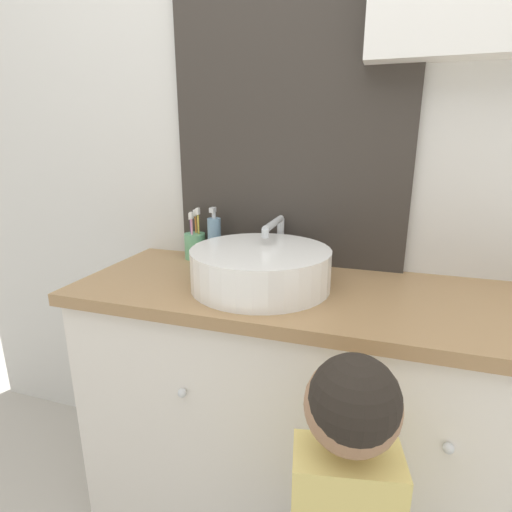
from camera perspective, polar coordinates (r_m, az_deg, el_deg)
name	(u,v)px	position (r m, az deg, el deg)	size (l,w,h in m)	color
wall_back	(346,124)	(1.33, 12.70, 17.88)	(3.20, 0.18, 2.50)	silver
vanity_counter	(316,417)	(1.34, 8.58, -21.83)	(1.43, 0.51, 0.84)	silver
sink_basin	(261,267)	(1.13, 0.72, -1.57)	(0.40, 0.45, 0.17)	white
toothbrush_holder	(195,244)	(1.43, -8.70, 1.65)	(0.07, 0.07, 0.18)	#66B27F
soap_dispenser	(214,239)	(1.37, -5.95, 2.36)	(0.05, 0.05, 0.19)	#6B93B2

